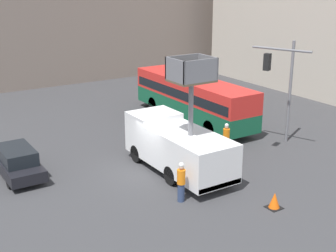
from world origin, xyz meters
name	(u,v)px	position (x,y,z in m)	size (l,w,h in m)	color
ground_plane	(148,172)	(0.00, 0.00, 0.00)	(120.00, 120.00, 0.00)	#38383A
utility_truck	(178,144)	(1.30, -0.83, 1.52)	(2.52, 6.96, 6.18)	white
city_bus	(193,96)	(7.15, 6.03, 1.80)	(2.56, 11.15, 3.03)	#145638
traffic_light_pole	(283,78)	(8.40, -0.97, 4.20)	(3.55, 3.30, 6.19)	slate
road_worker_near_truck	(181,182)	(-0.42, -3.70, 0.96)	(0.38, 0.38, 1.90)	navy
road_worker_directing	(226,138)	(5.18, -0.04, 0.89)	(0.38, 0.38, 1.78)	navy
traffic_cone_near_truck	(274,201)	(2.69, -6.44, 0.34)	(0.64, 0.64, 0.73)	black
parked_car_curbside	(17,161)	(-5.85, 3.26, 0.76)	(1.74, 4.73, 1.52)	black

